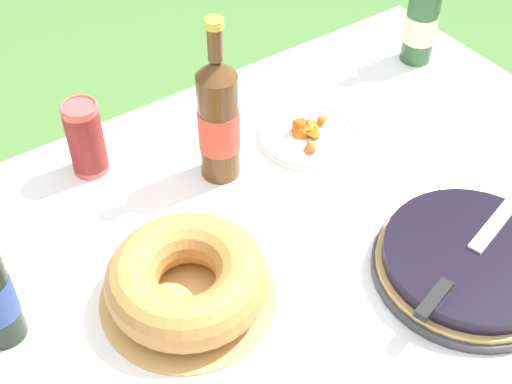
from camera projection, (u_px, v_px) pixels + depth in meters
name	position (u px, v px, depth m)	size (l,w,h in m)	color
garden_table	(217.00, 301.00, 1.30)	(1.81, 1.01, 0.71)	#A87A47
tablecloth	(216.00, 284.00, 1.26)	(1.82, 1.02, 0.10)	white
berry_tart	(470.00, 262.00, 1.24)	(0.34, 0.34, 0.06)	#38383D
serving_knife	(466.00, 259.00, 1.20)	(0.37, 0.13, 0.01)	silver
bundt_cake	(187.00, 281.00, 1.19)	(0.31, 0.31, 0.10)	tan
cup_stack	(85.00, 138.00, 1.40)	(0.07, 0.07, 0.16)	#E04C47
cider_bottle_green	(422.00, 19.00, 1.67)	(0.08, 0.08, 0.30)	#2D562D
cider_bottle_amber	(219.00, 120.00, 1.36)	(0.08, 0.08, 0.35)	brown
snack_plate_left	(308.00, 133.00, 1.52)	(0.22, 0.22, 0.07)	white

